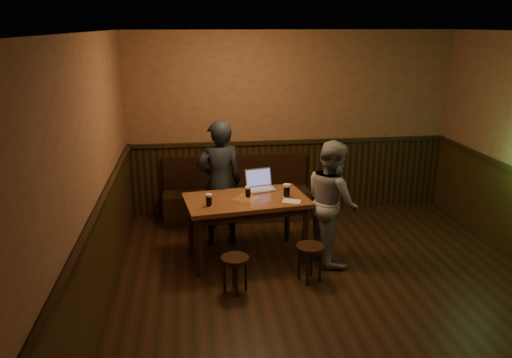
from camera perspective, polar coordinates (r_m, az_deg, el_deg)
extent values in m
cube|color=black|center=(5.52, 9.92, -14.51)|extent=(5.00, 6.00, 0.02)
cube|color=beige|center=(4.71, 11.75, 16.17)|extent=(5.00, 6.00, 0.02)
cube|color=#895E46|center=(7.76, 3.94, 6.29)|extent=(5.00, 0.02, 2.80)
cube|color=#895E46|center=(4.80, -19.09, -1.58)|extent=(0.02, 6.00, 2.80)
cube|color=black|center=(7.93, 3.86, 0.21)|extent=(4.98, 0.04, 1.10)
cube|color=black|center=(5.12, -17.82, -10.62)|extent=(0.04, 5.98, 1.10)
cube|color=black|center=(7.76, 3.99, 4.25)|extent=(4.98, 0.06, 0.06)
cube|color=black|center=(4.88, -18.09, -4.57)|extent=(0.06, 5.98, 0.06)
cube|color=black|center=(7.67, -2.21, -2.95)|extent=(2.20, 0.50, 0.45)
cube|color=black|center=(7.71, -2.39, 0.88)|extent=(2.20, 0.10, 0.50)
cube|color=brown|center=(6.21, -1.11, -2.46)|extent=(1.61, 1.06, 0.05)
cube|color=black|center=(6.24, -1.10, -3.15)|extent=(1.46, 0.92, 0.09)
cube|color=maroon|center=(6.20, -1.11, -2.20)|extent=(0.39, 0.39, 0.00)
cylinder|color=black|center=(5.93, -6.53, -7.77)|extent=(0.08, 0.08, 0.75)
cylinder|color=black|center=(6.55, -7.51, -5.30)|extent=(0.08, 0.08, 0.75)
cylinder|color=black|center=(6.24, 5.67, -6.39)|extent=(0.08, 0.08, 0.75)
cylinder|color=black|center=(6.84, 3.60, -4.18)|extent=(0.08, 0.08, 0.75)
cylinder|color=black|center=(5.56, -2.42, -9.07)|extent=(0.33, 0.33, 0.04)
cylinder|color=black|center=(5.67, -1.17, -10.82)|extent=(0.03, 0.03, 0.41)
cylinder|color=black|center=(5.76, -2.56, -10.36)|extent=(0.03, 0.03, 0.41)
cylinder|color=black|center=(5.64, -3.63, -11.00)|extent=(0.03, 0.03, 0.41)
cylinder|color=black|center=(5.55, -2.23, -11.49)|extent=(0.03, 0.03, 0.41)
cylinder|color=black|center=(5.81, 6.22, -7.76)|extent=(0.43, 0.43, 0.04)
cylinder|color=black|center=(5.89, 7.37, -9.75)|extent=(0.03, 0.03, 0.42)
cylinder|color=black|center=(6.01, 6.36, -9.10)|extent=(0.03, 0.03, 0.42)
cylinder|color=black|center=(5.92, 4.94, -9.50)|extent=(0.03, 0.03, 0.42)
cylinder|color=black|center=(5.79, 5.93, -10.17)|extent=(0.03, 0.03, 0.42)
cylinder|color=#B6162A|center=(5.96, -5.39, -3.10)|extent=(0.10, 0.10, 0.00)
cylinder|color=silver|center=(5.96, -5.39, -3.07)|extent=(0.08, 0.08, 0.00)
cylinder|color=black|center=(5.94, -5.40, -2.51)|extent=(0.07, 0.07, 0.12)
cylinder|color=beige|center=(5.91, -5.42, -1.84)|extent=(0.08, 0.08, 0.03)
cylinder|color=#B6162A|center=(6.24, -0.92, -2.08)|extent=(0.09, 0.09, 0.00)
cylinder|color=silver|center=(6.24, -0.92, -2.05)|extent=(0.08, 0.08, 0.00)
cylinder|color=black|center=(6.22, -0.92, -1.55)|extent=(0.07, 0.07, 0.11)
cylinder|color=beige|center=(6.20, -0.92, -0.95)|extent=(0.07, 0.07, 0.03)
cylinder|color=#B6162A|center=(6.25, 3.51, -2.06)|extent=(0.11, 0.11, 0.00)
cylinder|color=silver|center=(6.25, 3.51, -2.03)|extent=(0.09, 0.09, 0.00)
cylinder|color=black|center=(6.23, 3.53, -1.43)|extent=(0.08, 0.08, 0.13)
cylinder|color=beige|center=(6.20, 3.54, -0.71)|extent=(0.09, 0.09, 0.03)
cube|color=silver|center=(6.51, 0.64, -1.19)|extent=(0.41, 0.32, 0.02)
cube|color=#B2B2B7|center=(6.50, 0.65, -1.10)|extent=(0.36, 0.26, 0.00)
cube|color=silver|center=(6.58, 0.26, 0.20)|extent=(0.37, 0.15, 0.24)
cube|color=#575AA2|center=(6.57, 0.29, 0.17)|extent=(0.33, 0.13, 0.20)
cube|color=silver|center=(6.11, 4.10, -2.54)|extent=(0.26, 0.22, 0.00)
imported|color=black|center=(6.65, -4.20, -0.47)|extent=(0.68, 0.51, 1.70)
imported|color=gray|center=(6.24, 8.69, -2.59)|extent=(0.69, 0.83, 1.55)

